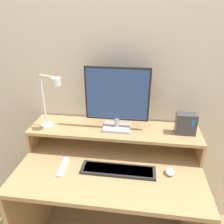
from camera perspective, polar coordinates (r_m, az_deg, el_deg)
name	(u,v)px	position (r m, az deg, el deg)	size (l,w,h in m)	color
wall_back	(117,74)	(1.59, 1.43, 9.90)	(6.00, 0.05, 2.50)	beige
desk	(110,189)	(1.63, -0.46, -19.51)	(1.20, 0.69, 0.74)	tan
monitor_shelf	(114,131)	(1.57, 0.52, -5.01)	(1.20, 0.29, 0.17)	tan
monitor	(117,98)	(1.45, 1.33, 3.58)	(0.43, 0.15, 0.44)	#BCBCC1
desk_lamp	(51,98)	(1.51, -15.72, 3.52)	(0.20, 0.13, 0.38)	silver
router_dock	(186,124)	(1.53, 18.72, -2.95)	(0.13, 0.07, 0.15)	#3D3D42
keyboard	(118,170)	(1.43, 1.61, -14.92)	(0.47, 0.12, 0.02)	#282828
mouse	(170,172)	(1.46, 14.82, -14.81)	(0.06, 0.08, 0.03)	silver
remote_control	(63,167)	(1.49, -12.63, -13.82)	(0.05, 0.19, 0.02)	white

